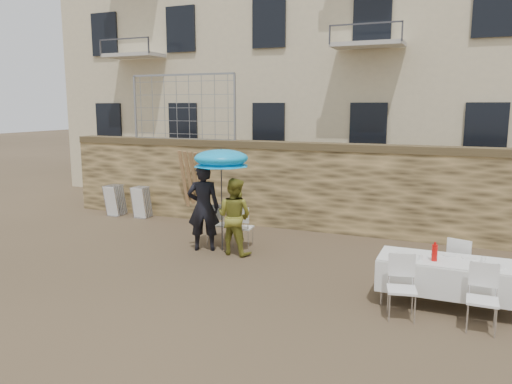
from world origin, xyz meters
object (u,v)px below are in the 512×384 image
at_px(woman_dress, 234,216).
at_px(couple_chair_right, 243,226).
at_px(couple_chair_left, 215,223).
at_px(chair_stack_right, 145,201).
at_px(table_chair_back, 461,264).
at_px(man_suit, 203,207).
at_px(soda_bottle, 435,253).
at_px(chair_stack_left, 119,199).
at_px(table_chair_front_left, 402,288).
at_px(banquet_table, 448,262).
at_px(umbrella, 221,161).
at_px(table_chair_front_right, 483,299).

relative_size(woman_dress, couple_chair_right, 1.72).
relative_size(couple_chair_left, chair_stack_right, 1.04).
xyz_separation_m(table_chair_back, chair_stack_right, (-8.47, 2.77, -0.02)).
xyz_separation_m(man_suit, woman_dress, (0.75, 0.00, -0.13)).
distance_m(man_suit, chair_stack_right, 3.95).
bearing_deg(chair_stack_right, soda_bottle, -24.74).
relative_size(chair_stack_left, chair_stack_right, 1.00).
distance_m(couple_chair_right, chair_stack_right, 4.25).
relative_size(man_suit, couple_chair_right, 2.00).
distance_m(woman_dress, chair_stack_left, 5.35).
distance_m(table_chair_front_left, chair_stack_left, 9.59).
xyz_separation_m(couple_chair_left, chair_stack_right, (-3.18, 1.73, -0.02)).
bearing_deg(table_chair_back, table_chair_front_left, 80.48).
bearing_deg(chair_stack_left, couple_chair_left, -22.98).
xyz_separation_m(man_suit, chair_stack_right, (-3.18, 2.28, -0.50)).
distance_m(banquet_table, table_chair_back, 0.86).
height_order(umbrella, chair_stack_right, umbrella).
height_order(woman_dress, couple_chair_right, woman_dress).
bearing_deg(table_chair_front_left, woman_dress, 139.57).
height_order(couple_chair_right, table_chair_front_right, same).
height_order(table_chair_front_right, table_chair_back, same).
bearing_deg(table_chair_front_left, soda_bottle, 44.47).
bearing_deg(banquet_table, table_chair_front_left, -128.66).
distance_m(banquet_table, table_chair_front_right, 0.94).
height_order(umbrella, table_chair_front_left, umbrella).
bearing_deg(table_chair_back, woman_dress, 11.67).
distance_m(chair_stack_left, chair_stack_right, 0.90).
xyz_separation_m(soda_bottle, table_chair_front_right, (0.70, -0.60, -0.43)).
distance_m(table_chair_front_left, table_chair_front_right, 1.10).
distance_m(couple_chair_right, chair_stack_left, 5.08).
bearing_deg(chair_stack_right, table_chair_back, -18.09).
relative_size(man_suit, table_chair_front_right, 2.00).
relative_size(banquet_table, chair_stack_right, 2.28).
bearing_deg(table_chair_front_left, table_chair_front_right, -11.84).
relative_size(woman_dress, table_chair_back, 1.72).
xyz_separation_m(umbrella, table_chair_back, (4.88, -0.58, -1.51)).
bearing_deg(soda_bottle, table_chair_front_right, -40.60).
xyz_separation_m(soda_bottle, chair_stack_right, (-8.07, 3.72, -0.45)).
relative_size(umbrella, couple_chair_right, 2.19).
height_order(umbrella, couple_chair_left, umbrella).
bearing_deg(soda_bottle, couple_chair_left, 157.88).
relative_size(man_suit, woman_dress, 1.16).
relative_size(couple_chair_left, banquet_table, 0.46).
bearing_deg(table_chair_front_left, couple_chair_right, 133.82).
relative_size(table_chair_front_right, table_chair_back, 1.00).
bearing_deg(chair_stack_right, man_suit, -35.64).
height_order(table_chair_front_left, chair_stack_left, table_chair_front_left).
xyz_separation_m(couple_chair_right, table_chair_front_left, (3.78, -2.58, 0.00)).
relative_size(banquet_table, table_chair_front_right, 2.19).
xyz_separation_m(banquet_table, table_chair_front_right, (0.50, -0.75, -0.25)).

